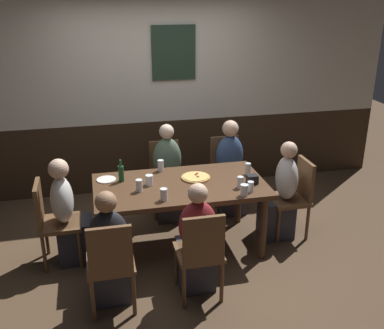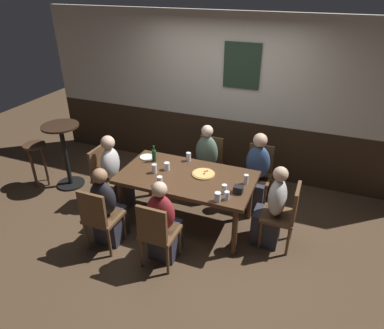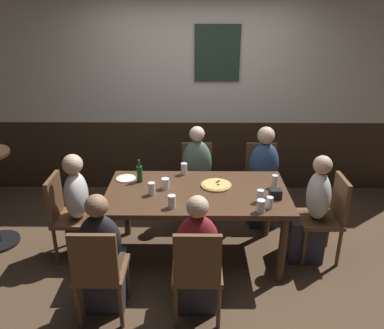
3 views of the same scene
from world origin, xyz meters
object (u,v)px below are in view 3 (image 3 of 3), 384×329
object	(u,v)px
tumbler_short	(261,207)
chair_head_east	(328,214)
condiment_caddy	(275,194)
person_left_near	(104,261)
beer_glass_tall	(184,169)
beer_glass_half	(270,203)
chair_left_near	(99,269)
person_right_far	(263,183)
person_mid_far	(197,183)
tumbler_water	(260,197)
chair_right_far	(261,176)
chair_mid_near	(197,270)
chair_head_west	(67,212)
beer_bottle_green	(140,173)
pizza	(216,185)
pint_glass_stout	(152,189)
chair_mid_far	(197,176)
highball_clear	(165,184)
person_head_west	(84,215)
pint_glass_amber	(172,202)
person_head_east	(311,216)
dining_table	(197,198)
pint_glass_pale	(275,182)
person_mid_near	(197,262)
plate_white_large	(126,178)

from	to	relation	value
tumbler_short	chair_head_east	bearing A→B (deg)	28.58
tumbler_short	condiment_caddy	xyz separation A→B (m)	(0.17, 0.26, -0.00)
person_left_near	beer_glass_tall	bearing A→B (deg)	60.48
person_left_near	beer_glass_half	size ratio (longest dim) A/B	10.18
chair_left_near	tumbler_short	bearing A→B (deg)	20.25
beer_glass_half	person_right_far	bearing A→B (deg)	82.92
person_mid_far	tumbler_water	size ratio (longest dim) A/B	9.79
chair_right_far	chair_left_near	size ratio (longest dim) A/B	1.00
chair_right_far	chair_mid_near	xyz separation A→B (m)	(-0.77, -1.78, 0.00)
chair_head_west	beer_bottle_green	size ratio (longest dim) A/B	3.72
pizza	beer_glass_tall	size ratio (longest dim) A/B	2.44
tumbler_water	pint_glass_stout	distance (m)	1.01
chair_mid_far	beer_glass_half	xyz separation A→B (m)	(0.64, -1.23, 0.29)
person_right_far	beer_glass_half	xyz separation A→B (m)	(-0.13, -1.06, 0.30)
person_mid_far	highball_clear	distance (m)	0.81
chair_mid_far	pint_glass_stout	xyz separation A→B (m)	(-0.43, -0.98, 0.30)
beer_glass_half	tumbler_short	size ratio (longest dim) A/B	0.93
person_head_west	pint_glass_amber	xyz separation A→B (m)	(0.90, -0.33, 0.32)
chair_mid_near	person_left_near	distance (m)	0.79
person_head_west	person_head_east	world-z (taller)	person_head_west
person_head_east	tumbler_water	distance (m)	0.68
pint_glass_stout	chair_head_east	bearing A→B (deg)	2.77
highball_clear	beer_bottle_green	world-z (taller)	beer_bottle_green
pint_glass_amber	beer_bottle_green	bearing A→B (deg)	123.23
dining_table	person_head_east	world-z (taller)	person_head_east
highball_clear	person_head_east	bearing A→B (deg)	-2.01
person_head_west	pint_glass_pale	size ratio (longest dim) A/B	8.77
person_mid_near	chair_mid_near	bearing A→B (deg)	-90.00
person_head_east	condiment_caddy	size ratio (longest dim) A/B	10.06
chair_head_west	highball_clear	bearing A→B (deg)	2.94
highball_clear	chair_left_near	bearing A→B (deg)	-116.14
tumbler_water	beer_glass_tall	world-z (taller)	beer_glass_tall
chair_head_west	person_left_near	distance (m)	0.90
person_right_far	pint_glass_stout	size ratio (longest dim) A/B	9.26
chair_mid_far	pizza	bearing A→B (deg)	-76.34
person_mid_near	condiment_caddy	xyz separation A→B (m)	(0.73, 0.58, 0.34)
person_head_east	pint_glass_stout	xyz separation A→B (m)	(-1.56, -0.08, 0.33)
person_left_near	highball_clear	distance (m)	0.96
person_head_east	tumbler_water	world-z (taller)	person_head_east
tumbler_water	plate_white_large	size ratio (longest dim) A/B	0.58
chair_head_east	pint_glass_pale	size ratio (longest dim) A/B	6.94
tumbler_water	chair_head_east	bearing A→B (deg)	16.87
chair_mid_near	pint_glass_stout	xyz separation A→B (m)	(-0.43, 0.81, 0.30)
person_mid_far	beer_glass_tall	size ratio (longest dim) A/B	9.23
pint_glass_amber	pint_glass_pale	distance (m)	1.07
chair_mid_far	beer_bottle_green	distance (m)	0.96
person_mid_far	chair_mid_far	bearing A→B (deg)	90.00
person_right_far	person_left_near	size ratio (longest dim) A/B	1.06
chair_head_east	person_head_east	xyz separation A→B (m)	(-0.16, 0.00, -0.03)
plate_white_large	condiment_caddy	size ratio (longest dim) A/B	1.84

